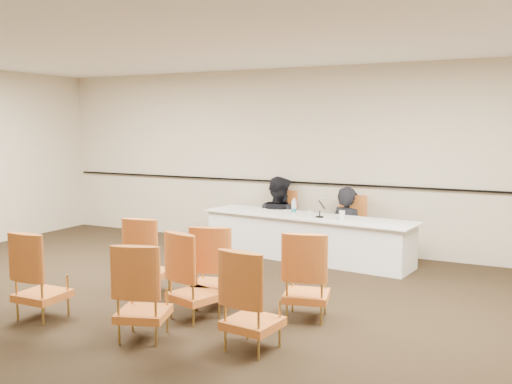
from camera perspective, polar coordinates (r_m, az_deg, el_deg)
floor at (r=6.29m, az=-8.69°, el=-12.38°), size 10.00×10.00×0.00m
ceiling at (r=6.03m, az=-9.21°, el=15.69°), size 10.00×10.00×0.00m
wall_back at (r=9.51m, az=5.26°, el=3.35°), size 10.00×0.04×3.00m
wall_rail at (r=9.50m, az=5.15°, el=0.93°), size 9.80×0.04×0.03m
panel_table at (r=8.81m, az=5.03°, el=-4.54°), size 3.45×1.18×0.68m
panelist_main at (r=9.08m, az=9.09°, el=-4.67°), size 0.71×0.59×1.67m
panelist_main_chair at (r=9.05m, az=9.12°, el=-3.42°), size 0.55×0.55×0.95m
panelist_second at (r=9.64m, az=2.30°, el=-3.46°), size 1.00×0.90×1.70m
panelist_second_chair at (r=9.62m, az=2.30°, el=-2.74°), size 0.55×0.55×0.95m
papers at (r=8.47m, az=7.98°, el=-2.69°), size 0.36×0.32×0.00m
microphone at (r=8.56m, az=6.39°, el=-1.55°), size 0.12×0.22×0.30m
water_bottle at (r=8.79m, az=3.82°, el=-1.46°), size 0.08×0.08×0.26m
drinking_glass at (r=8.59m, az=5.41°, el=-2.19°), size 0.07×0.07×0.10m
coffee_cup at (r=8.38m, az=8.59°, el=-2.34°), size 0.10×0.10×0.14m
aud_chair_front_left at (r=7.12m, az=-10.70°, el=-6.20°), size 0.57×0.57×0.95m
aud_chair_front_mid at (r=6.47m, az=-4.19°, el=-7.39°), size 0.63×0.63×0.95m
aud_chair_front_right at (r=6.11m, az=5.10°, el=-8.25°), size 0.60×0.60×0.95m
aud_chair_back_left at (r=6.51m, az=-20.63°, el=-7.73°), size 0.51×0.51×0.95m
aud_chair_back_mid at (r=5.64m, az=-11.23°, el=-9.64°), size 0.64×0.64×0.95m
aud_chair_back_right at (r=5.28m, az=-0.32°, el=-10.65°), size 0.55×0.55×0.95m
aud_chair_extra at (r=6.12m, az=-6.15°, el=-8.25°), size 0.62×0.62×0.95m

